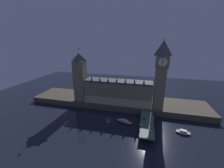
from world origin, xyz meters
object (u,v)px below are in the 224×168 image
Objects in this scene: pedestrian_near_rail at (141,126)px; pedestrian_far_rail at (142,116)px; car_northbound_lead at (144,119)px; street_lamp_near at (140,127)px; street_lamp_mid at (154,119)px; boat_downstream at (183,132)px; pedestrian_mid_walk at (153,124)px; street_lamp_far at (142,110)px; clock_tower at (161,73)px; car_southbound_lead at (150,129)px; boat_upstream at (124,122)px; victoria_tower at (80,77)px.

pedestrian_near_rail is 1.01× the size of pedestrian_far_rail.
street_lamp_near is (-3.12, -19.67, 3.56)m from car_northbound_lead.
car_northbound_lead is 10.53m from street_lamp_mid.
boat_downstream is at bearing -2.41° from street_lamp_mid.
pedestrian_far_rail is 0.26× the size of street_lamp_near.
pedestrian_near_rail is 12.12m from pedestrian_mid_walk.
street_lamp_near reaches higher than pedestrian_mid_walk.
pedestrian_near_rail is 0.27× the size of street_lamp_far.
street_lamp_mid is at bearing -35.53° from pedestrian_far_rail.
clock_tower reaches higher than car_northbound_lead.
boat_upstream is (-24.62, 13.73, -5.07)m from car_southbound_lead.
pedestrian_far_rail is (77.40, -25.06, -29.78)m from victoria_tower.
clock_tower is 94.39m from victoria_tower.
boat_downstream is (37.40, 13.64, -8.65)m from street_lamp_near.
car_southbound_lead is 2.33× the size of pedestrian_mid_walk.
street_lamp_mid reaches higher than street_lamp_near.
pedestrian_near_rail is 38.20m from boat_downstream.
pedestrian_near_rail reaches higher than car_southbound_lead.
victoria_tower reaches higher than boat_downstream.
car_southbound_lead is 9.96m from street_lamp_near.
pedestrian_far_rail is (-0.00, 16.94, -0.01)m from pedestrian_near_rail.
car_southbound_lead is (5.43, -15.94, 0.08)m from car_northbound_lead.
pedestrian_near_rail is 0.14× the size of boat_downstream.
victoria_tower is 100.10m from pedestrian_mid_walk.
street_lamp_far is at bearing 90.00° from street_lamp_near.
street_lamp_near reaches higher than boat_upstream.
victoria_tower is at bearing 163.36° from boat_downstream.
street_lamp_far reaches higher than car_southbound_lead.
street_lamp_near is at bearing -135.19° from pedestrian_mid_walk.
clock_tower reaches higher than pedestrian_far_rail.
clock_tower is 4.23× the size of boat_upstream.
street_lamp_near is 40.74m from boat_downstream.
car_northbound_lead is (-13.72, -26.98, -40.17)m from clock_tower.
victoria_tower is 98.27m from street_lamp_mid.
victoria_tower is at bearing 153.51° from boat_upstream.
boat_upstream is (-16.07, 17.46, -8.55)m from street_lamp_near.
street_lamp_near is at bearing -91.01° from pedestrian_far_rail.
pedestrian_far_rail reaches higher than car_southbound_lead.
street_lamp_far reaches higher than pedestrian_mid_walk.
boat_downstream is (20.56, -33.02, -45.26)m from clock_tower.
pedestrian_mid_walk is 15.87m from pedestrian_far_rail.
victoria_tower is 15.94× the size of car_southbound_lead.
victoria_tower is 37.06× the size of pedestrian_mid_walk.
pedestrian_far_rail is at bearing 90.00° from pedestrian_near_rail.
street_lamp_far reaches higher than pedestrian_far_rail.
car_northbound_lead is 0.58× the size of street_lamp_mid.
clock_tower is 11.25× the size of street_lamp_far.
victoria_tower is at bearing 157.46° from pedestrian_mid_walk.
car_northbound_lead is 19.95m from boat_upstream.
clock_tower is at bearing 80.80° from street_lamp_mid.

